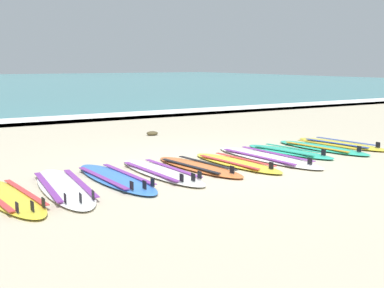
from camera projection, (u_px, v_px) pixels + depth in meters
name	position (u px, v px, depth m)	size (l,w,h in m)	color
ground_plane	(213.00, 164.00, 8.13)	(80.00, 80.00, 0.00)	#C1B599
wave_foam_strip	(81.00, 118.00, 14.37)	(80.00, 1.18, 0.11)	white
surfboard_0	(10.00, 197.00, 6.00)	(0.80, 2.21, 0.18)	yellow
surfboard_1	(64.00, 187.00, 6.50)	(0.76, 2.45, 0.18)	white
surfboard_2	(115.00, 178.00, 7.00)	(0.74, 2.30, 0.18)	#3875CC
surfboard_3	(161.00, 172.00, 7.40)	(0.73, 2.27, 0.18)	silver
surfboard_4	(198.00, 167.00, 7.77)	(0.81, 2.07, 0.18)	orange
surfboard_5	(236.00, 163.00, 8.07)	(0.76, 2.09, 0.18)	yellow
surfboard_6	(267.00, 157.00, 8.56)	(0.87, 2.56, 0.18)	white
surfboard_7	(289.00, 151.00, 9.10)	(0.86, 2.01, 0.18)	#2DB793
surfboard_8	(322.00, 148.00, 9.51)	(0.82, 2.17, 0.18)	#2DB793
surfboard_9	(341.00, 144.00, 9.94)	(0.86, 2.14, 0.18)	yellow
seaweed_clump_near_shoreline	(152.00, 133.00, 11.37)	(0.28, 0.22, 0.10)	#4C4228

